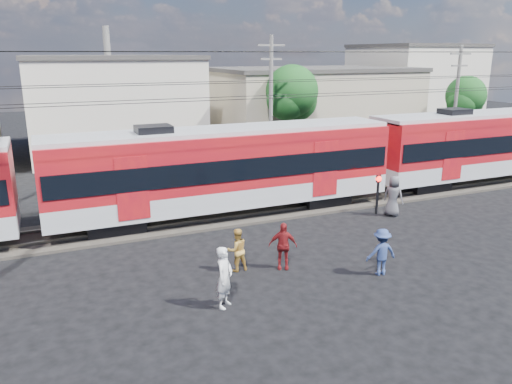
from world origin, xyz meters
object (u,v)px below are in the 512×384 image
car_silver (507,148)px  crossing_signal (378,187)px  pedestrian_c (381,252)px  pedestrian_a (224,277)px  commuter_train (229,166)px

car_silver → crossing_signal: crossing_signal is taller
pedestrian_c → crossing_signal: (4.02, 5.64, 0.49)m
pedestrian_a → commuter_train: bearing=23.4°
commuter_train → pedestrian_a: bearing=-111.5°
pedestrian_a → car_silver: (26.63, 12.78, -0.23)m
crossing_signal → car_silver: bearing=23.0°
pedestrian_c → pedestrian_a: bearing=7.8°
pedestrian_c → car_silver: bearing=-140.8°
pedestrian_c → crossing_signal: 6.94m
commuter_train → car_silver: bearing=11.1°
pedestrian_a → crossing_signal: size_ratio=1.01×
commuter_train → pedestrian_a: 8.94m
commuter_train → crossing_signal: commuter_train is taller
commuter_train → pedestrian_a: size_ratio=26.09×
pedestrian_a → pedestrian_c: 5.75m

